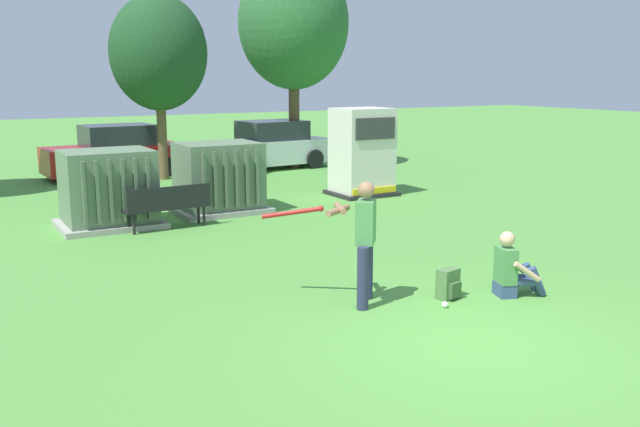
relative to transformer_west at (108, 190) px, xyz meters
name	(u,v)px	position (x,y,z in m)	size (l,w,h in m)	color
ground_plane	(474,344)	(2.20, -8.82, -0.79)	(96.00, 96.00, 0.00)	#51933D
transformer_west	(108,190)	(0.00, 0.00, 0.00)	(2.10, 1.70, 1.62)	#9E9B93
transformer_mid_west	(219,178)	(2.61, 0.36, 0.00)	(2.10, 1.70, 1.62)	#9E9B93
generator_enclosure	(362,152)	(6.78, 0.67, 0.35)	(1.60, 1.40, 2.30)	#262626
park_bench	(168,204)	(0.99, -0.90, -0.25)	(1.82, 0.53, 0.92)	black
batter	(361,236)	(1.85, -6.88, 0.19)	(1.38, 1.25, 1.74)	#282D4C
sports_ball	(445,305)	(2.76, -7.61, -0.74)	(0.09, 0.09, 0.09)	white
seated_spectator	(512,270)	(3.96, -7.66, -0.41)	(0.79, 0.65, 0.96)	#384C75
backpack	(449,284)	(3.06, -7.32, -0.57)	(0.36, 0.31, 0.44)	#4C723F
tree_center_left	(158,53)	(3.06, 6.08, 2.99)	(2.88, 2.88, 5.51)	brown
tree_center_right	(293,24)	(7.77, 6.42, 4.02)	(3.67, 3.67, 7.00)	brown
parked_car_leftmost	(115,153)	(1.91, 7.33, -0.04)	(4.29, 2.10, 1.62)	maroon
parked_car_left_of_center	(270,146)	(6.96, 6.70, -0.04)	(4.33, 2.20, 1.62)	silver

